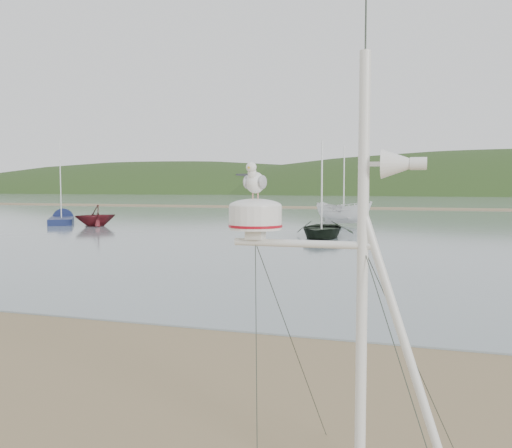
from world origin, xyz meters
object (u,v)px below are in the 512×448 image
(boat_dark, at_px, (322,196))
(boat_red, at_px, (95,206))
(sailboat_blue_near, at_px, (63,219))
(mast_rig, at_px, (354,371))
(boat_white, at_px, (344,193))

(boat_dark, distance_m, boat_red, 18.97)
(boat_dark, height_order, sailboat_blue_near, sailboat_blue_near)
(boat_dark, relative_size, boat_red, 1.58)
(mast_rig, distance_m, boat_dark, 27.38)
(boat_red, bearing_deg, boat_dark, 23.11)
(boat_dark, distance_m, sailboat_blue_near, 25.08)
(mast_rig, bearing_deg, boat_white, 98.38)
(mast_rig, xyz_separation_m, boat_white, (-5.56, 37.74, 1.26))
(mast_rig, height_order, sailboat_blue_near, sailboat_blue_near)
(mast_rig, distance_m, boat_white, 38.17)
(mast_rig, distance_m, boat_red, 39.04)
(mast_rig, bearing_deg, boat_dark, 101.18)
(boat_red, height_order, sailboat_blue_near, sailboat_blue_near)
(sailboat_blue_near, bearing_deg, boat_dark, -16.96)
(boat_dark, xyz_separation_m, boat_white, (-0.25, 10.91, 0.03))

